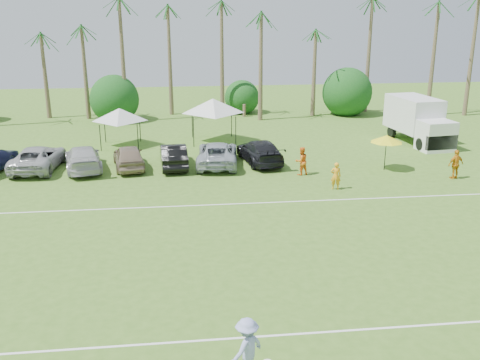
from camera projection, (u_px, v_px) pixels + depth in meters
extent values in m
cube|color=white|center=(195.00, 341.00, 16.43)|extent=(80.00, 0.10, 0.01)
cube|color=white|center=(187.00, 206.00, 27.79)|extent=(80.00, 0.10, 0.01)
cone|color=brown|center=(45.00, 66.00, 47.67)|extent=(0.44, 0.44, 10.00)
cone|color=brown|center=(90.00, 59.00, 47.96)|extent=(0.44, 0.44, 11.00)
cone|color=brown|center=(136.00, 76.00, 48.85)|extent=(0.44, 0.44, 8.00)
cone|color=brown|center=(180.00, 70.00, 49.14)|extent=(0.44, 0.44, 9.00)
cone|color=brown|center=(223.00, 64.00, 49.43)|extent=(0.44, 0.44, 10.00)
cone|color=brown|center=(266.00, 58.00, 49.72)|extent=(0.44, 0.44, 11.00)
cone|color=brown|center=(317.00, 73.00, 50.73)|extent=(0.44, 0.44, 8.00)
cone|color=brown|center=(369.00, 67.00, 51.13)|extent=(0.44, 0.44, 9.00)
cone|color=brown|center=(419.00, 61.00, 51.53)|extent=(0.44, 0.44, 10.00)
cone|color=brown|center=(459.00, 56.00, 51.82)|extent=(0.44, 0.44, 11.00)
cylinder|color=brown|center=(117.00, 110.00, 50.58)|extent=(0.30, 0.30, 1.40)
sphere|color=#134317|center=(117.00, 98.00, 50.25)|extent=(4.00, 4.00, 4.00)
cylinder|color=brown|center=(243.00, 107.00, 51.90)|extent=(0.30, 0.30, 1.40)
sphere|color=#134317|center=(243.00, 96.00, 51.57)|extent=(4.00, 4.00, 4.00)
cylinder|color=brown|center=(343.00, 105.00, 53.01)|extent=(0.30, 0.30, 1.40)
sphere|color=#134317|center=(344.00, 94.00, 52.67)|extent=(4.00, 4.00, 4.00)
imported|color=#FAA11B|center=(336.00, 176.00, 30.16)|extent=(0.65, 0.50, 1.59)
imported|color=orange|center=(301.00, 161.00, 32.83)|extent=(1.03, 0.91, 1.75)
imported|color=orange|center=(456.00, 164.00, 32.04)|extent=(1.12, 0.67, 1.79)
cube|color=white|center=(413.00, 114.00, 41.24)|extent=(3.08, 4.97, 2.56)
cube|color=white|center=(436.00, 136.00, 38.51)|extent=(2.55, 2.10, 2.15)
cube|color=black|center=(442.00, 142.00, 37.89)|extent=(2.37, 0.57, 1.02)
cube|color=#E5590C|center=(428.00, 119.00, 41.66)|extent=(0.21, 1.63, 0.92)
cylinder|color=black|center=(421.00, 144.00, 38.66)|extent=(0.41, 0.95, 0.92)
cylinder|color=black|center=(446.00, 143.00, 39.11)|extent=(0.41, 0.95, 0.92)
cylinder|color=black|center=(392.00, 132.00, 42.65)|extent=(0.41, 0.95, 0.92)
cylinder|color=black|center=(415.00, 130.00, 43.10)|extent=(0.41, 0.95, 0.92)
cylinder|color=black|center=(100.00, 138.00, 38.38)|extent=(0.06, 0.06, 1.90)
cylinder|color=black|center=(138.00, 137.00, 38.67)|extent=(0.06, 0.06, 1.90)
cylinder|color=black|center=(105.00, 130.00, 40.89)|extent=(0.06, 0.06, 1.90)
cylinder|color=black|center=(140.00, 129.00, 41.18)|extent=(0.06, 0.06, 1.90)
pyramid|color=silver|center=(119.00, 108.00, 39.20)|extent=(4.11, 4.11, 0.95)
cylinder|color=black|center=(194.00, 132.00, 39.46)|extent=(0.06, 0.06, 2.23)
cylinder|color=black|center=(236.00, 131.00, 39.81)|extent=(0.06, 0.06, 2.23)
cylinder|color=black|center=(192.00, 124.00, 42.43)|extent=(0.06, 0.06, 2.23)
cylinder|color=black|center=(232.00, 123.00, 42.78)|extent=(0.06, 0.06, 2.23)
pyramid|color=silver|center=(213.00, 98.00, 40.45)|extent=(4.81, 4.81, 1.11)
cylinder|color=black|center=(385.00, 154.00, 33.76)|extent=(0.05, 0.05, 2.03)
cone|color=yellow|center=(387.00, 139.00, 33.46)|extent=(2.03, 2.03, 0.46)
imported|color=#9AA2DA|center=(247.00, 348.00, 14.64)|extent=(1.31, 1.24, 1.78)
imported|color=#AEAEAE|center=(38.00, 158.00, 33.97)|extent=(2.83, 5.62, 1.52)
imported|color=#BBBBBB|center=(83.00, 158.00, 33.92)|extent=(3.17, 5.58, 1.52)
imported|color=gray|center=(129.00, 157.00, 34.25)|extent=(2.51, 4.71, 1.52)
imported|color=black|center=(173.00, 155.00, 34.53)|extent=(1.91, 4.72, 1.52)
imported|color=#A3ABB3|center=(217.00, 154.00, 34.96)|extent=(3.08, 5.72, 1.52)
imported|color=black|center=(260.00, 151.00, 35.50)|extent=(2.89, 5.51, 1.52)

